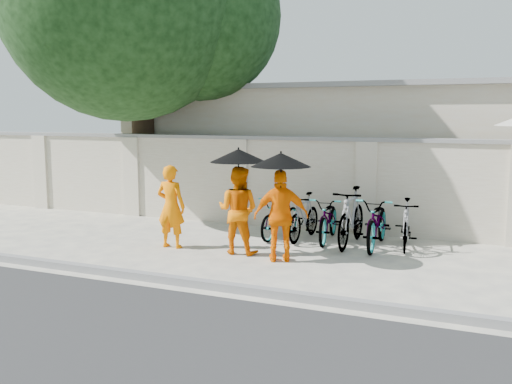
% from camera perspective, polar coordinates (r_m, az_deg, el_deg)
% --- Properties ---
extents(ground, '(80.00, 80.00, 0.00)m').
position_cam_1_polar(ground, '(10.38, -3.81, -6.58)').
color(ground, beige).
extents(kerb, '(40.00, 0.16, 0.12)m').
position_cam_1_polar(kerb, '(8.94, -8.82, -8.63)').
color(kerb, slate).
rests_on(kerb, ground).
extents(compound_wall, '(20.00, 0.30, 2.00)m').
position_cam_1_polar(compound_wall, '(12.77, 6.72, 0.65)').
color(compound_wall, beige).
rests_on(compound_wall, ground).
extents(building_behind, '(14.00, 6.00, 3.20)m').
position_cam_1_polar(building_behind, '(16.19, 14.01, 4.10)').
color(building_behind, beige).
rests_on(building_behind, ground).
extents(shade_tree, '(6.70, 6.20, 8.20)m').
position_cam_1_polar(shade_tree, '(14.72, -11.84, 17.49)').
color(shade_tree, '#382617').
rests_on(shade_tree, ground).
extents(monk_left, '(0.60, 0.40, 1.61)m').
position_cam_1_polar(monk_left, '(11.13, -8.50, -1.44)').
color(monk_left, '#FF7800').
rests_on(monk_left, ground).
extents(monk_center, '(0.81, 0.64, 1.63)m').
position_cam_1_polar(monk_center, '(10.54, -1.80, -1.82)').
color(monk_center, orange).
rests_on(monk_center, ground).
extents(parasol_center, '(1.04, 1.04, 1.03)m').
position_cam_1_polar(parasol_center, '(10.33, -1.76, 3.67)').
color(parasol_center, black).
rests_on(parasol_center, ground).
extents(monk_right, '(1.03, 0.75, 1.63)m').
position_cam_1_polar(monk_right, '(9.96, 2.53, -2.41)').
color(monk_right, '#FF7000').
rests_on(monk_right, ground).
extents(parasol_right, '(1.04, 1.04, 1.00)m').
position_cam_1_polar(parasol_right, '(9.75, 2.51, 3.24)').
color(parasol_right, black).
rests_on(parasol_right, ground).
extents(bike_0, '(0.76, 1.73, 0.88)m').
position_cam_1_polar(bike_0, '(11.98, 2.53, -2.49)').
color(bike_0, gray).
rests_on(bike_0, ground).
extents(bike_1, '(0.54, 1.63, 0.97)m').
position_cam_1_polar(bike_1, '(11.78, 4.82, -2.48)').
color(bike_1, gray).
rests_on(bike_1, ground).
extents(bike_2, '(0.80, 1.82, 0.93)m').
position_cam_1_polar(bike_2, '(11.69, 7.30, -2.69)').
color(bike_2, gray).
rests_on(bike_2, ground).
extents(bike_3, '(0.55, 1.92, 1.15)m').
position_cam_1_polar(bike_3, '(11.34, 9.52, -2.47)').
color(bike_3, gray).
rests_on(bike_3, ground).
extents(bike_4, '(0.74, 1.94, 1.01)m').
position_cam_1_polar(bike_4, '(11.27, 12.08, -2.97)').
color(bike_4, gray).
rests_on(bike_4, ground).
extents(bike_5, '(0.63, 1.63, 0.95)m').
position_cam_1_polar(bike_5, '(11.35, 14.78, -3.13)').
color(bike_5, gray).
rests_on(bike_5, ground).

